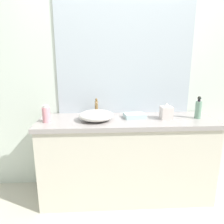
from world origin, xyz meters
TOP-DOWN VIEW (x-y plane):
  - ground_plane at (0.00, 0.00)m, footprint 6.00×6.00m
  - bathroom_wall_rear at (0.00, 0.73)m, footprint 6.00×0.06m
  - vanity_counter at (-0.02, 0.41)m, footprint 1.78×0.55m
  - wall_mirror_panel at (-0.02, 0.69)m, footprint 1.46×0.01m
  - sink_basin at (-0.33, 0.38)m, footprint 0.34×0.32m
  - faucet at (-0.33, 0.55)m, footprint 0.03×0.14m
  - soap_dispenser at (0.70, 0.40)m, footprint 0.06×0.06m
  - lotion_bottle at (-0.80, 0.36)m, footprint 0.07×0.07m
  - tissue_box at (0.37, 0.39)m, footprint 0.11×0.11m
  - folded_hand_towel at (0.06, 0.45)m, footprint 0.23×0.18m

SIDE VIEW (x-z plane):
  - ground_plane at x=0.00m, z-range -0.02..0.00m
  - vanity_counter at x=-0.02m, z-range 0.00..0.86m
  - folded_hand_towel at x=0.06m, z-range 0.86..0.91m
  - sink_basin at x=-0.33m, z-range 0.86..0.96m
  - tissue_box at x=0.37m, z-range 0.85..1.02m
  - lotion_bottle at x=-0.80m, z-range 0.86..1.02m
  - soap_dispenser at x=0.70m, z-range 0.85..1.07m
  - faucet at x=-0.33m, z-range 0.88..1.06m
  - bathroom_wall_rear at x=0.00m, z-range 0.00..2.60m
  - wall_mirror_panel at x=-0.02m, z-range 0.86..2.14m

